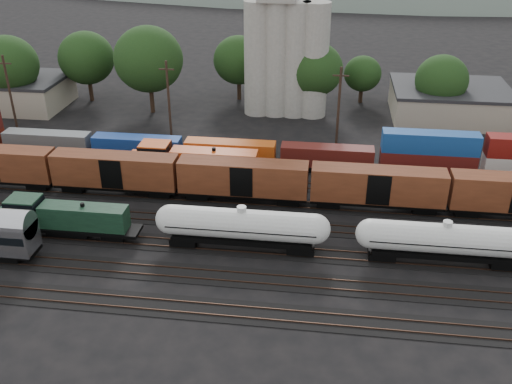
# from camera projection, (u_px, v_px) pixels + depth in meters

# --- Properties ---
(ground) EXTENTS (600.00, 600.00, 0.00)m
(ground) POSITION_uv_depth(u_px,v_px,m) (226.00, 222.00, 63.31)
(ground) COLOR black
(tracks) EXTENTS (180.00, 33.20, 0.20)m
(tracks) POSITION_uv_depth(u_px,v_px,m) (226.00, 222.00, 63.28)
(tracks) COLOR black
(tracks) RESTS_ON ground
(green_locomotive) EXTENTS (15.33, 2.70, 4.06)m
(green_locomotive) POSITION_uv_depth(u_px,v_px,m) (60.00, 217.00, 59.74)
(green_locomotive) COLOR black
(green_locomotive) RESTS_ON ground
(tank_car_a) EXTENTS (17.78, 3.18, 4.66)m
(tank_car_a) POSITION_uv_depth(u_px,v_px,m) (242.00, 226.00, 57.34)
(tank_car_a) COLOR silver
(tank_car_a) RESTS_ON ground
(tank_car_b) EXTENTS (17.15, 3.07, 4.49)m
(tank_car_b) POSITION_uv_depth(u_px,v_px,m) (445.00, 240.00, 55.10)
(tank_car_b) COLOR silver
(tank_car_b) RESTS_ON ground
(orange_locomotive) EXTENTS (17.97, 3.00, 4.49)m
(orange_locomotive) POSITION_uv_depth(u_px,v_px,m) (190.00, 161.00, 71.61)
(orange_locomotive) COLOR black
(orange_locomotive) RESTS_ON ground
(boxcar_string) EXTENTS (184.40, 2.90, 4.20)m
(boxcar_string) POSITION_uv_depth(u_px,v_px,m) (448.00, 190.00, 63.46)
(boxcar_string) COLOR black
(boxcar_string) RESTS_ON ground
(container_wall) EXTENTS (164.82, 2.60, 5.80)m
(container_wall) POSITION_uv_depth(u_px,v_px,m) (238.00, 149.00, 75.50)
(container_wall) COLOR black
(container_wall) RESTS_ON ground
(grain_silo) EXTENTS (13.40, 5.00, 29.00)m
(grain_silo) POSITION_uv_depth(u_px,v_px,m) (285.00, 46.00, 89.31)
(grain_silo) COLOR #9C998F
(grain_silo) RESTS_ON ground
(industrial_sheds) EXTENTS (119.38, 17.26, 5.10)m
(industrial_sheds) POSITION_uv_depth(u_px,v_px,m) (304.00, 101.00, 92.32)
(industrial_sheds) COLOR #9E937F
(industrial_sheds) RESTS_ON ground
(tree_band) EXTENTS (167.31, 21.86, 14.17)m
(tree_band) POSITION_uv_depth(u_px,v_px,m) (191.00, 63.00, 94.46)
(tree_band) COLOR black
(tree_band) RESTS_ON ground
(utility_poles) EXTENTS (122.20, 0.36, 12.00)m
(utility_poles) POSITION_uv_depth(u_px,v_px,m) (252.00, 105.00, 79.74)
(utility_poles) COLOR black
(utility_poles) RESTS_ON ground
(distant_hills) EXTENTS (860.00, 286.00, 130.00)m
(distant_hills) POSITION_uv_depth(u_px,v_px,m) (359.00, 8.00, 298.43)
(distant_hills) COLOR #59665B
(distant_hills) RESTS_ON ground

